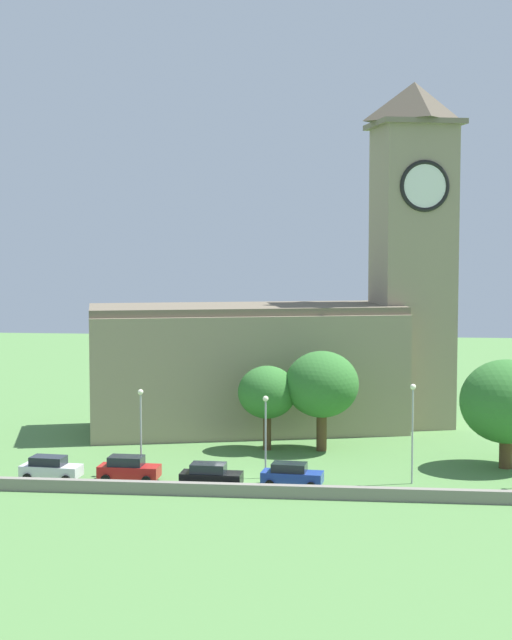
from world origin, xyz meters
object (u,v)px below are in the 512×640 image
Objects in this scene: streetlamp_west_mid at (141,417)px; tree_by_tower at (322,385)px; streetlamp_east_mid at (413,418)px; tree_riverside_west at (267,393)px; streetlamp_central at (266,422)px; car_white at (50,468)px; church at (295,333)px; car_blue at (291,475)px; car_red at (128,469)px; car_black at (211,476)px; tree_riverside_east at (507,402)px.

streetlamp_west_mid is 17.21m from tree_by_tower.
tree_riverside_west is at bearing 137.47° from streetlamp_east_mid.
car_white is at bearing -171.18° from streetlamp_central.
car_white is at bearing -176.06° from streetlamp_east_mid.
car_blue is (1.37, -23.32, -8.32)m from church.
streetlamp_east_mid is at bearing 4.29° from car_red.
tree_riverside_west is (-12.01, 11.01, 0.03)m from streetlamp_east_mid.
car_blue is 0.73× the size of streetlamp_central.
car_white reaches higher than car_black.
streetlamp_east_mid reaches higher than streetlamp_west_mid.
car_red is 21.76m from streetlamp_east_mid.
streetlamp_central is 0.84× the size of streetlamp_east_mid.
tree_riverside_east is (17.99, -15.37, -3.85)m from church.
streetlamp_east_mid is (8.93, 1.88, 4.10)m from car_blue.
streetlamp_east_mid is (21.33, 1.60, 4.02)m from car_red.
tree_riverside_east reaches higher than tree_by_tower.
car_white is 0.54× the size of tree_by_tower.
streetlamp_central is at bearing 176.74° from streetlamp_east_mid.
church is 26.85m from car_red.
tree_riverside_east is at bearing 25.58° from car_blue.
streetlamp_west_mid reaches higher than car_white.
car_white is (-17.02, -23.33, -8.29)m from church.
streetlamp_central is (9.75, -0.06, -0.20)m from streetlamp_west_mid.
car_red reaches higher than car_blue.
streetlamp_west_mid is at bearing 178.09° from streetlamp_east_mid.
car_red is 0.54× the size of tree_by_tower.
streetlamp_central is at bearing -85.06° from tree_riverside_west.
church reaches higher than streetlamp_central.
car_black is 6.18m from streetlamp_central.
car_white is at bearing -146.86° from tree_by_tower.
tree_riverside_west is at bearing 94.94° from streetlamp_central.
tree_by_tower is (13.58, 10.50, 1.25)m from streetlamp_west_mid.
tree_riverside_east reaches higher than car_white.
church is at bearing 115.65° from streetlamp_east_mid.
tree_riverside_west is (-1.71, -10.43, -4.20)m from church.
church reaches higher than tree_by_tower.
tree_riverside_east is (16.62, 7.96, 4.47)m from car_blue.
car_blue is 14.05m from tree_by_tower.
car_white is 1.01× the size of car_blue.
tree_by_tower is at bearing 37.72° from streetlamp_west_mid.
car_white is 0.70× the size of streetlamp_west_mid.
streetlamp_central is at bearing -92.22° from church.
streetlamp_west_mid is at bearing 21.76° from car_white.
streetlamp_west_mid is 29.07m from tree_riverside_east.
streetlamp_central is (3.72, 3.59, 3.39)m from car_black.
car_black is at bearing -100.51° from church.
streetlamp_west_mid is (-11.93, 2.57, 3.62)m from car_blue.
car_red reaches higher than car_white.
tree_riverside_east is at bearing 10.68° from streetlamp_west_mid.
church is 21.40m from streetlamp_central.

